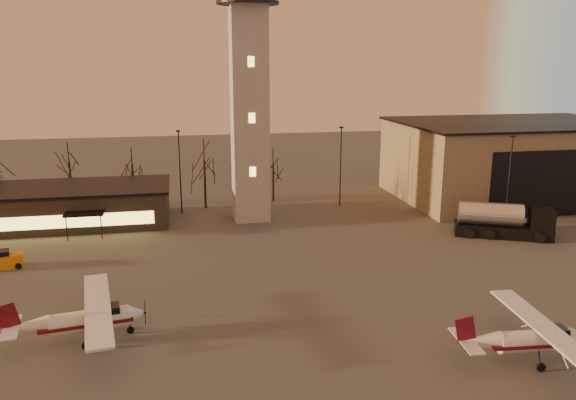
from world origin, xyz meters
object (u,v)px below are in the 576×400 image
(cessna_front, at_px, (538,344))
(cessna_rear, at_px, (93,323))
(hangar, at_px, (512,160))
(fuel_truck, at_px, (503,223))
(service_cart, at_px, (6,261))
(terminal, at_px, (56,206))
(control_tower, at_px, (249,77))

(cessna_front, distance_m, cessna_rear, 28.46)
(cessna_front, relative_size, cessna_rear, 0.95)
(hangar, xyz_separation_m, fuel_truck, (-10.86, -16.05, -3.73))
(hangar, relative_size, cessna_rear, 2.52)
(cessna_rear, bearing_deg, service_cart, 113.05)
(hangar, distance_m, terminal, 58.11)
(cessna_rear, height_order, service_cart, cessna_rear)
(cessna_rear, relative_size, service_cart, 4.19)
(terminal, distance_m, fuel_truck, 49.19)
(terminal, distance_m, service_cart, 14.17)
(control_tower, height_order, cessna_rear, control_tower)
(cessna_front, height_order, fuel_truck, fuel_truck)
(cessna_rear, bearing_deg, fuel_truck, 12.84)
(hangar, distance_m, service_cart, 61.90)
(control_tower, bearing_deg, terminal, 174.85)
(control_tower, relative_size, cessna_rear, 2.69)
(cessna_rear, height_order, fuel_truck, fuel_truck)
(cessna_front, height_order, service_cart, cessna_front)
(control_tower, distance_m, terminal, 26.24)
(service_cart, bearing_deg, control_tower, 12.77)
(hangar, bearing_deg, cessna_front, -120.07)
(control_tower, height_order, service_cart, control_tower)
(cessna_rear, distance_m, fuel_truck, 42.20)
(fuel_truck, bearing_deg, terminal, -171.93)
(terminal, xyz_separation_m, cessna_front, (35.11, -37.52, -1.07))
(hangar, bearing_deg, cessna_rear, -147.95)
(cessna_rear, relative_size, fuel_truck, 1.21)
(hangar, height_order, cessna_rear, hangar)
(control_tower, xyz_separation_m, service_cart, (-23.63, -12.01, -15.69))
(hangar, xyz_separation_m, cessna_rear, (-50.16, -31.41, -4.02))
(cessna_front, bearing_deg, terminal, 138.02)
(hangar, distance_m, cessna_front, 45.84)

